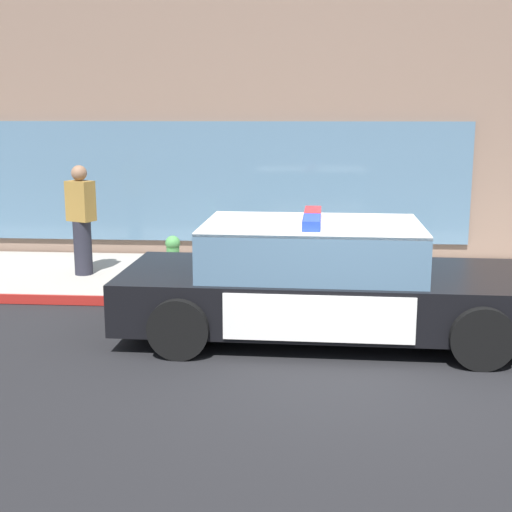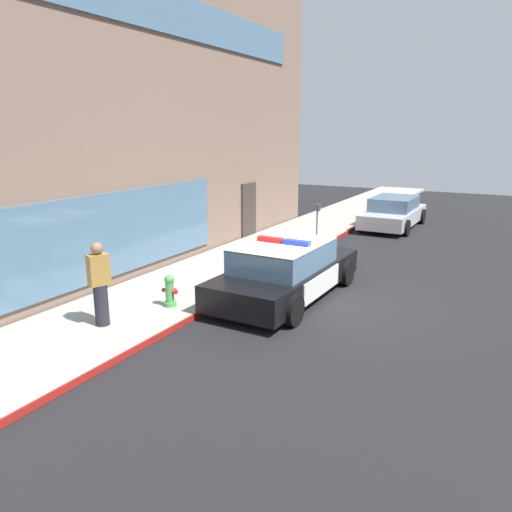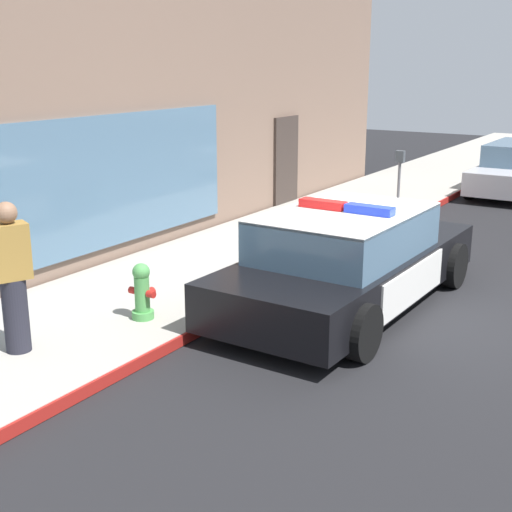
% 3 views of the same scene
% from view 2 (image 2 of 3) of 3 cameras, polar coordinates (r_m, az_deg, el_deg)
% --- Properties ---
extents(ground, '(48.00, 48.00, 0.00)m').
position_cam_2_polar(ground, '(12.07, 7.90, -4.98)').
color(ground, black).
extents(sidewalk, '(48.00, 2.93, 0.15)m').
position_cam_2_polar(sidewalk, '(13.57, -5.83, -2.40)').
color(sidewalk, '#A39E93').
rests_on(sidewalk, ground).
extents(curb_red_paint, '(28.80, 0.04, 0.14)m').
position_cam_2_polar(curb_red_paint, '(12.83, -0.34, -3.32)').
color(curb_red_paint, maroon).
rests_on(curb_red_paint, ground).
extents(police_cruiser, '(4.92, 2.21, 1.49)m').
position_cam_2_polar(police_cruiser, '(11.92, 3.47, -1.69)').
color(police_cruiser, black).
rests_on(police_cruiser, ground).
extents(fire_hydrant, '(0.34, 0.39, 0.73)m').
position_cam_2_polar(fire_hydrant, '(11.14, -9.96, -4.00)').
color(fire_hydrant, '#4C994C').
rests_on(fire_hydrant, sidewalk).
extents(car_down_street, '(4.60, 2.03, 1.29)m').
position_cam_2_polar(car_down_street, '(21.47, 15.64, 4.87)').
color(car_down_street, '#B7B7BC').
rests_on(car_down_street, ground).
extents(pedestrian_on_sidewalk, '(0.47, 0.40, 1.71)m').
position_cam_2_polar(pedestrian_on_sidewalk, '(10.25, -17.66, -3.11)').
color(pedestrian_on_sidewalk, '#23232D').
rests_on(pedestrian_on_sidewalk, sidewalk).
extents(parking_meter, '(0.12, 0.18, 1.34)m').
position_cam_2_polar(parking_meter, '(17.37, 7.10, 4.66)').
color(parking_meter, slate).
rests_on(parking_meter, sidewalk).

